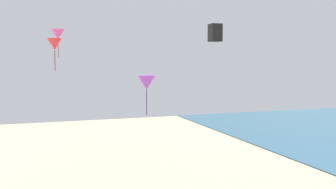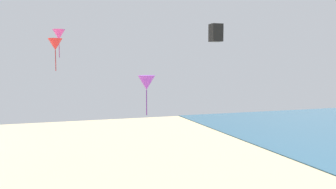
{
  "view_description": "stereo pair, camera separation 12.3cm",
  "coord_description": "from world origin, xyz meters",
  "px_view_note": "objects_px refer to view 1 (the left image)",
  "views": [
    {
      "loc": [
        -2.46,
        -3.21,
        9.7
      ],
      "look_at": [
        4.78,
        17.62,
        7.87
      ],
      "focal_mm": 38.55,
      "sensor_mm": 36.0,
      "label": 1
    },
    {
      "loc": [
        -2.34,
        -3.25,
        9.7
      ],
      "look_at": [
        4.78,
        17.62,
        7.87
      ],
      "focal_mm": 38.55,
      "sensor_mm": 36.0,
      "label": 2
    }
  ],
  "objects_px": {
    "kite_purple_delta": "(146,83)",
    "kite_red_delta": "(54,44)",
    "kite_magenta_delta": "(58,34)",
    "kite_black_box": "(215,33)"
  },
  "relations": [
    {
      "from": "kite_purple_delta",
      "to": "kite_red_delta",
      "type": "relative_size",
      "value": 0.9
    },
    {
      "from": "kite_red_delta",
      "to": "kite_magenta_delta",
      "type": "relative_size",
      "value": 0.95
    },
    {
      "from": "kite_red_delta",
      "to": "kite_magenta_delta",
      "type": "distance_m",
      "value": 7.07
    },
    {
      "from": "kite_purple_delta",
      "to": "kite_magenta_delta",
      "type": "bearing_deg",
      "value": 104.15
    },
    {
      "from": "kite_purple_delta",
      "to": "kite_magenta_delta",
      "type": "xyz_separation_m",
      "value": [
        -4.44,
        17.62,
        4.19
      ]
    },
    {
      "from": "kite_purple_delta",
      "to": "kite_black_box",
      "type": "bearing_deg",
      "value": 45.58
    },
    {
      "from": "kite_red_delta",
      "to": "kite_magenta_delta",
      "type": "bearing_deg",
      "value": 85.32
    },
    {
      "from": "kite_magenta_delta",
      "to": "kite_black_box",
      "type": "bearing_deg",
      "value": -29.88
    },
    {
      "from": "kite_black_box",
      "to": "kite_red_delta",
      "type": "distance_m",
      "value": 14.55
    },
    {
      "from": "kite_magenta_delta",
      "to": "kite_red_delta",
      "type": "bearing_deg",
      "value": -94.68
    }
  ]
}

